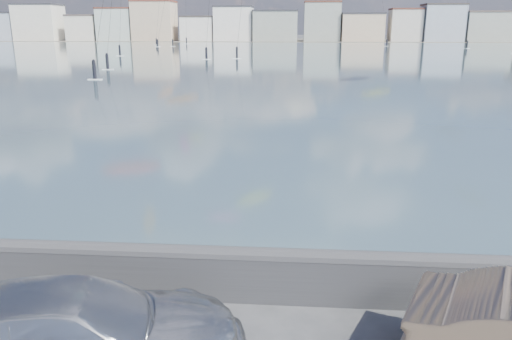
% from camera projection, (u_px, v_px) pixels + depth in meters
% --- Properties ---
extents(bay_water, '(500.00, 177.00, 0.00)m').
position_uv_depth(bay_water, '(287.00, 55.00, 94.68)').
color(bay_water, '#38515A').
rests_on(bay_water, ground).
extents(far_shore_strip, '(500.00, 60.00, 0.00)m').
position_uv_depth(far_shore_strip, '(292.00, 40.00, 198.66)').
color(far_shore_strip, '#4C473D').
rests_on(far_shore_strip, ground).
extents(seawall, '(400.00, 0.36, 1.08)m').
position_uv_depth(seawall, '(198.00, 270.00, 9.42)').
color(seawall, '#28282B').
rests_on(seawall, ground).
extents(far_buildings, '(240.79, 13.26, 14.60)m').
position_uv_depth(far_buildings, '(295.00, 24.00, 183.48)').
color(far_buildings, '#9EA8B7').
rests_on(far_buildings, ground).
extents(car_silver, '(5.36, 3.16, 1.46)m').
position_uv_depth(car_silver, '(73.00, 335.00, 7.19)').
color(car_silver, '#A6A8AD').
rests_on(car_silver, ground).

